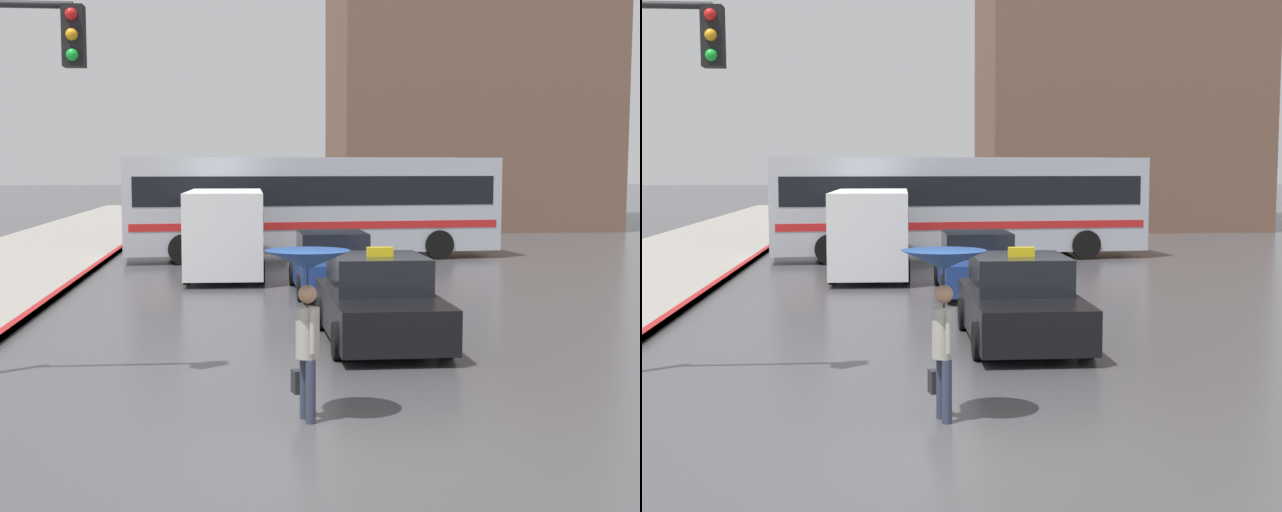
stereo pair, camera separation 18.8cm
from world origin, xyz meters
TOP-DOWN VIEW (x-y plane):
  - ground_plane at (0.00, 0.00)m, footprint 300.00×300.00m
  - taxi at (1.32, 5.99)m, footprint 1.91×4.20m
  - sedan_red at (1.22, 12.21)m, footprint 1.91×4.36m
  - ambulance_van at (-1.37, 15.69)m, footprint 2.17×5.51m
  - city_bus at (1.45, 20.31)m, footprint 12.44×3.76m
  - pedestrian_with_umbrella at (-0.30, 1.33)m, footprint 1.00×1.00m

SIDE VIEW (x-z plane):
  - ground_plane at x=0.00m, z-range 0.00..0.00m
  - sedan_red at x=1.22m, z-range -0.06..1.38m
  - taxi at x=1.32m, z-range -0.15..1.49m
  - ambulance_van at x=-1.37m, z-range 0.13..2.48m
  - pedestrian_with_umbrella at x=-0.30m, z-range 0.61..2.64m
  - city_bus at x=1.45m, z-range 0.18..3.50m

